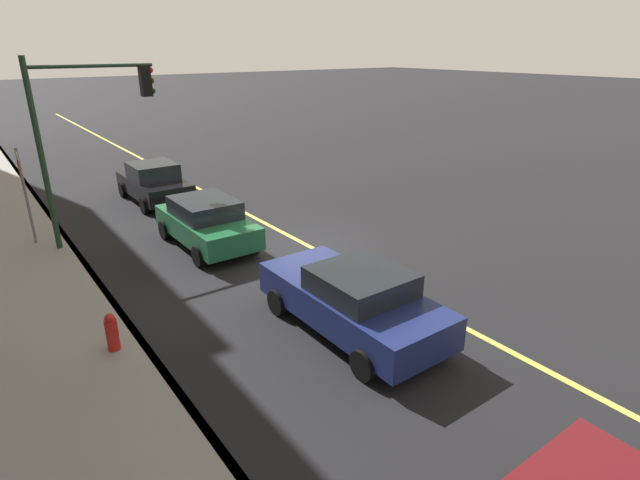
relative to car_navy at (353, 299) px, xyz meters
name	(u,v)px	position (x,y,z in m)	size (l,w,h in m)	color
ground	(308,246)	(4.57, -2.04, -0.76)	(200.00, 200.00, 0.00)	black
sidewalk_slab	(47,313)	(4.57, 5.24, -0.68)	(80.00, 2.84, 0.15)	gray
curb_edge	(108,297)	(4.57, 3.90, -0.68)	(80.00, 0.16, 0.15)	slate
lane_stripe_center	(308,246)	(4.57, -2.04, -0.75)	(80.00, 0.16, 0.01)	#D8CC4C
car_navy	(353,299)	(0.00, 0.00, 0.00)	(4.54, 2.06, 1.50)	navy
car_black	(154,182)	(12.10, 0.08, 0.00)	(4.08, 1.94, 1.53)	black
car_green	(206,222)	(6.48, 0.41, 0.01)	(4.02, 1.95, 1.47)	#1E6038
traffic_light_mast	(86,120)	(8.57, 2.90, 3.02)	(0.28, 3.49, 5.53)	#1E3823
street_sign_post	(25,191)	(9.46, 4.72, 1.03)	(0.60, 0.08, 3.04)	slate
fire_hydrant	(112,335)	(2.05, 4.42, -0.29)	(0.24, 0.24, 0.94)	red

